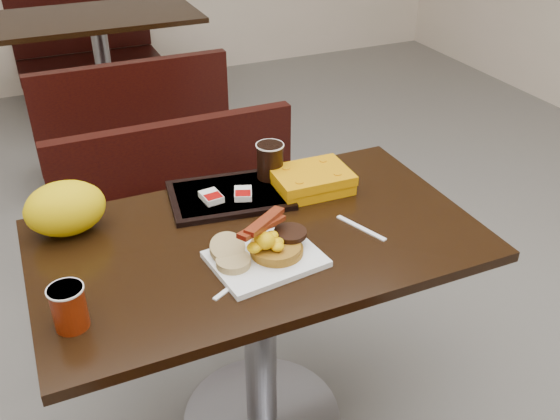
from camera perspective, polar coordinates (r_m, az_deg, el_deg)
name	(u,v)px	position (r m, az deg, el deg)	size (l,w,h in m)	color
floor	(262,420)	(2.19, -1.66, -18.84)	(6.00, 7.00, 0.01)	gray
table_near	(260,338)	(1.92, -1.83, -11.70)	(1.20, 0.70, 0.75)	black
bench_near_n	(193,227)	(2.46, -8.02, -1.55)	(1.00, 0.46, 0.72)	black
table_far	(105,75)	(4.15, -15.87, 11.94)	(1.20, 0.70, 0.75)	black
bench_far_s	(129,117)	(3.50, -13.81, 8.36)	(1.00, 0.46, 0.72)	black
bench_far_n	(88,47)	(4.82, -17.35, 14.19)	(1.00, 0.46, 0.72)	black
platter	(266,259)	(1.58, -1.34, -4.55)	(0.27, 0.21, 0.02)	white
pancake_stack	(277,248)	(1.58, -0.31, -3.52)	(0.14, 0.14, 0.03)	#926618
sausage_patty	(290,233)	(1.60, 0.95, -2.15)	(0.09, 0.09, 0.01)	black
scrambled_eggs	(265,242)	(1.54, -1.37, -2.99)	(0.09, 0.08, 0.05)	#F0E104
bacon_strips	(262,226)	(1.54, -1.69, -1.44)	(0.17, 0.07, 0.01)	#4C0B05
muffin_bottom	(233,262)	(1.55, -4.33, -4.80)	(0.09, 0.09, 0.02)	tan
muffin_top	(227,248)	(1.58, -4.88, -3.52)	(0.09, 0.09, 0.02)	tan
coffee_cup_near	(69,308)	(1.44, -18.91, -8.52)	(0.08, 0.08, 0.11)	#9B2105
fork	(227,290)	(1.50, -4.89, -7.35)	(0.13, 0.02, 0.00)	white
knife	(361,228)	(1.73, 7.49, -1.65)	(0.17, 0.01, 0.00)	white
condiment_syrup	(250,234)	(1.68, -2.80, -2.24)	(0.04, 0.03, 0.01)	#AB4907
tray	(230,195)	(1.86, -4.66, 1.37)	(0.35, 0.25, 0.02)	black
hashbrown_sleeve_left	(211,197)	(1.82, -6.37, 1.22)	(0.05, 0.07, 0.02)	silver
hashbrown_sleeve_right	(243,194)	(1.83, -3.43, 1.53)	(0.05, 0.07, 0.02)	silver
coffee_cup_far	(270,161)	(1.91, -0.93, 4.55)	(0.08, 0.08, 0.11)	black
clamshell	(311,180)	(1.89, 2.91, 2.76)	(0.23, 0.17, 0.06)	#CB8003
paper_bag	(65,208)	(1.76, -19.24, 0.15)	(0.22, 0.16, 0.15)	#F1BA08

